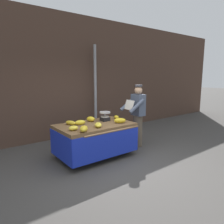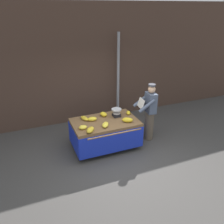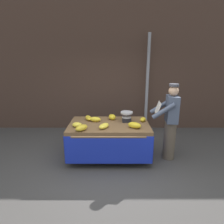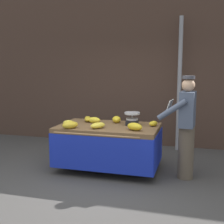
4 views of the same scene
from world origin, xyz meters
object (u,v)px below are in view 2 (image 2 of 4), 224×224
object	(u,v)px
banana_bunch_3	(105,125)
banana_bunch_7	(127,120)
banana_cart	(105,128)
banana_bunch_1	(128,113)
street_pole	(118,77)
banana_bunch_4	(90,130)
banana_bunch_6	(85,118)
banana_bunch_0	(92,119)
banana_bunch_5	(104,114)
banana_bunch_2	(83,127)
weighing_scale	(116,113)
vendor_person	(149,112)

from	to	relation	value
banana_bunch_3	banana_bunch_7	size ratio (longest dim) A/B	1.02
banana_bunch_7	banana_cart	bearing A→B (deg)	151.98
banana_bunch_1	banana_bunch_3	distance (m)	0.99
street_pole	banana_bunch_7	distance (m)	2.15
banana_bunch_7	banana_bunch_4	bearing A→B (deg)	-172.16
banana_bunch_3	banana_bunch_6	xyz separation A→B (m)	(-0.39, 0.57, -0.00)
street_pole	banana_bunch_0	xyz separation A→B (m)	(-1.44, -1.56, -0.59)
banana_bunch_3	banana_bunch_6	distance (m)	0.69
banana_bunch_5	banana_bunch_2	bearing A→B (deg)	-145.15
banana_cart	banana_bunch_7	size ratio (longest dim) A/B	6.26
banana_bunch_0	banana_bunch_3	bearing A→B (deg)	-63.40
banana_cart	banana_bunch_0	world-z (taller)	banana_bunch_0
weighing_scale	vendor_person	xyz separation A→B (m)	(0.95, -0.21, -0.06)
banana_bunch_1	banana_bunch_2	xyz separation A→B (m)	(-1.46, -0.38, 0.00)
street_pole	banana_bunch_2	xyz separation A→B (m)	(-1.80, -1.92, -0.60)
banana_bunch_2	banana_bunch_6	xyz separation A→B (m)	(0.18, 0.49, -0.00)
street_pole	banana_bunch_6	xyz separation A→B (m)	(-1.62, -1.43, -0.60)
banana_bunch_2	banana_bunch_5	bearing A→B (deg)	34.85
weighing_scale	banana_bunch_6	xyz separation A→B (m)	(-0.90, 0.13, -0.07)
banana_bunch_6	banana_bunch_1	bearing A→B (deg)	-5.09
banana_bunch_2	banana_bunch_6	distance (m)	0.53
banana_bunch_2	banana_bunch_4	bearing A→B (deg)	-59.62
weighing_scale	banana_bunch_2	bearing A→B (deg)	-161.21
banana_bunch_4	banana_bunch_7	bearing A→B (deg)	7.84
banana_bunch_3	vendor_person	distance (m)	1.47
banana_bunch_5	vendor_person	bearing A→B (deg)	-15.76
banana_bunch_6	banana_cart	bearing A→B (deg)	-28.99
banana_bunch_2	street_pole	bearing A→B (deg)	46.88
banana_bunch_2	banana_cart	bearing A→B (deg)	17.92
weighing_scale	banana_bunch_5	size ratio (longest dim) A/B	1.21
banana_cart	vendor_person	world-z (taller)	vendor_person
banana_bunch_1	weighing_scale	bearing A→B (deg)	-178.04
banana_bunch_1	banana_bunch_4	distance (m)	1.46
street_pole	banana_bunch_7	world-z (taller)	street_pole
street_pole	banana_bunch_3	size ratio (longest dim) A/B	10.01
banana_cart	banana_bunch_0	size ratio (longest dim) A/B	7.24
vendor_person	banana_bunch_2	bearing A→B (deg)	-175.52
banana_cart	banana_bunch_0	xyz separation A→B (m)	(-0.32, 0.14, 0.27)
banana_bunch_4	banana_bunch_7	distance (m)	1.10
banana_bunch_4	vendor_person	bearing A→B (deg)	11.16
banana_bunch_0	vendor_person	size ratio (longest dim) A/B	0.15
weighing_scale	banana_bunch_3	world-z (taller)	weighing_scale
banana_cart	banana_bunch_5	world-z (taller)	banana_bunch_5
banana_bunch_6	vendor_person	distance (m)	1.87
street_pole	banana_bunch_4	size ratio (longest dim) A/B	10.14
street_pole	banana_bunch_1	xyz separation A→B (m)	(-0.34, -1.54, -0.60)
banana_bunch_5	banana_bunch_4	bearing A→B (deg)	-130.11
banana_bunch_4	vendor_person	world-z (taller)	vendor_person
banana_bunch_5	vendor_person	world-z (taller)	vendor_person
banana_bunch_4	banana_bunch_6	world-z (taller)	banana_bunch_4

